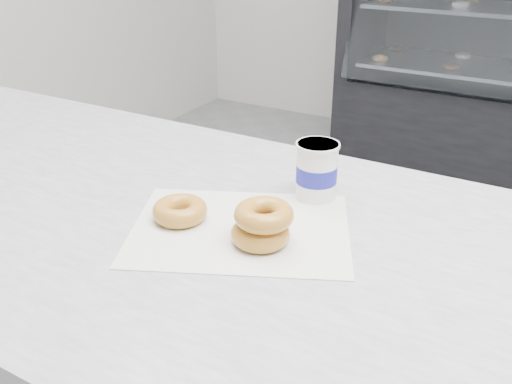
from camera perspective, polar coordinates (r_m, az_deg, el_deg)
wax_paper at (r=0.90m, az=-1.57°, el=-3.69°), size 0.42×0.38×0.00m
donut_single at (r=0.93m, az=-7.62°, el=-1.86°), size 0.10×0.10×0.03m
donut_stack at (r=0.85m, az=0.62°, el=-3.24°), size 0.11×0.11×0.06m
coffee_cup at (r=0.99m, az=6.08°, el=2.18°), size 0.08×0.08×0.10m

